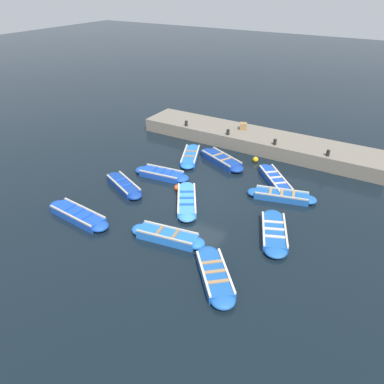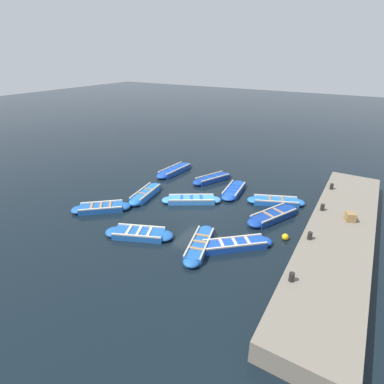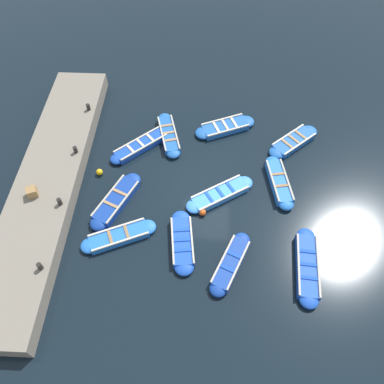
# 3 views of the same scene
# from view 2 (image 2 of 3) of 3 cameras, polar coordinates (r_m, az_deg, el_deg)

# --- Properties ---
(ground_plane) EXTENTS (120.00, 120.00, 0.00)m
(ground_plane) POSITION_cam_2_polar(r_m,az_deg,el_deg) (17.96, 1.17, -2.68)
(ground_plane) COLOR black
(boat_broadside) EXTENTS (2.00, 3.26, 0.41)m
(boat_broadside) POSITION_cam_2_polar(r_m,az_deg,el_deg) (21.39, 3.87, 2.53)
(boat_broadside) COLOR navy
(boat_broadside) RESTS_ON ground
(boat_stern_in) EXTENTS (1.23, 3.31, 0.37)m
(boat_stern_in) POSITION_cam_2_polar(r_m,az_deg,el_deg) (19.80, 7.98, 0.34)
(boat_stern_in) COLOR #1947B7
(boat_stern_in) RESTS_ON ground
(boat_outer_left) EXTENTS (3.55, 2.20, 0.37)m
(boat_outer_left) POSITION_cam_2_polar(r_m,az_deg,el_deg) (15.30, -10.04, -7.83)
(boat_outer_left) COLOR #1E59AD
(boat_outer_left) RESTS_ON ground
(boat_centre) EXTENTS (1.15, 3.76, 0.41)m
(boat_centre) POSITION_cam_2_polar(r_m,az_deg,el_deg) (22.92, -3.35, 4.13)
(boat_centre) COLOR #1947B7
(boat_centre) RESTS_ON ground
(boat_bow_out) EXTENTS (2.30, 3.64, 0.43)m
(boat_bow_out) POSITION_cam_2_polar(r_m,az_deg,el_deg) (17.14, 15.22, -4.39)
(boat_bow_out) COLOR navy
(boat_bow_out) RESTS_ON ground
(boat_far_corner) EXTENTS (3.47, 2.08, 0.37)m
(boat_far_corner) POSITION_cam_2_polar(r_m,az_deg,el_deg) (18.87, 15.68, -1.71)
(boat_far_corner) COLOR blue
(boat_far_corner) RESTS_ON ground
(boat_inner_gap) EXTENTS (1.25, 3.40, 0.44)m
(boat_inner_gap) POSITION_cam_2_polar(r_m,az_deg,el_deg) (19.26, -8.82, -0.35)
(boat_inner_gap) COLOR blue
(boat_inner_gap) RESTS_ON ground
(boat_outer_right) EXTENTS (1.58, 3.49, 0.39)m
(boat_outer_right) POSITION_cam_2_polar(r_m,az_deg,el_deg) (14.28, 1.46, -10.01)
(boat_outer_right) COLOR #1E59AD
(boat_outer_right) RESTS_ON ground
(boat_alongside) EXTENTS (3.27, 3.02, 0.39)m
(boat_alongside) POSITION_cam_2_polar(r_m,az_deg,el_deg) (14.41, 8.10, -9.93)
(boat_alongside) COLOR #1947B7
(boat_alongside) RESTS_ON ground
(boat_drifting) EXTENTS (3.11, 2.86, 0.39)m
(boat_drifting) POSITION_cam_2_polar(r_m,az_deg,el_deg) (18.17, -16.91, -2.93)
(boat_drifting) COLOR #1E59AD
(boat_drifting) RESTS_ON ground
(boat_mid_row) EXTENTS (3.51, 2.61, 0.36)m
(boat_mid_row) POSITION_cam_2_polar(r_m,az_deg,el_deg) (18.34, -0.13, -1.52)
(boat_mid_row) COLOR #3884E0
(boat_mid_row) RESTS_ON ground
(quay_wall) EXTENTS (2.86, 15.70, 0.85)m
(quay_wall) POSITION_cam_2_polar(r_m,az_deg,el_deg) (15.93, 26.09, -7.74)
(quay_wall) COLOR slate
(quay_wall) RESTS_ON ground
(bollard_north) EXTENTS (0.20, 0.20, 0.35)m
(bollard_north) POSITION_cam_2_polar(r_m,az_deg,el_deg) (19.92, 25.05, 0.97)
(bollard_north) COLOR black
(bollard_north) RESTS_ON quay_wall
(bollard_mid_north) EXTENTS (0.20, 0.20, 0.35)m
(bollard_mid_north) POSITION_cam_2_polar(r_m,az_deg,el_deg) (17.07, 23.58, -2.68)
(bollard_mid_north) COLOR black
(bollard_mid_north) RESTS_ON quay_wall
(bollard_mid_south) EXTENTS (0.20, 0.20, 0.35)m
(bollard_mid_south) POSITION_cam_2_polar(r_m,az_deg,el_deg) (14.33, 21.53, -7.76)
(bollard_mid_south) COLOR black
(bollard_mid_south) RESTS_ON quay_wall
(bollard_south) EXTENTS (0.20, 0.20, 0.35)m
(bollard_south) POSITION_cam_2_polar(r_m,az_deg,el_deg) (11.79, 18.44, -15.11)
(bollard_south) COLOR black
(bollard_south) RESTS_ON quay_wall
(wooden_crate) EXTENTS (0.57, 0.57, 0.44)m
(wooden_crate) POSITION_cam_2_polar(r_m,az_deg,el_deg) (16.61, 27.94, -4.21)
(wooden_crate) COLOR olive
(wooden_crate) RESTS_ON quay_wall
(buoy_orange_near) EXTENTS (0.33, 0.33, 0.33)m
(buoy_orange_near) POSITION_cam_2_polar(r_m,az_deg,el_deg) (18.82, 3.69, -0.80)
(buoy_orange_near) COLOR #E05119
(buoy_orange_near) RESTS_ON ground
(buoy_yellow_far) EXTENTS (0.33, 0.33, 0.33)m
(buoy_yellow_far) POSITION_cam_2_polar(r_m,az_deg,el_deg) (15.51, 17.34, -8.17)
(buoy_yellow_far) COLOR #EAB214
(buoy_yellow_far) RESTS_ON ground
(buoy_white_drifting) EXTENTS (0.25, 0.25, 0.25)m
(buoy_white_drifting) POSITION_cam_2_polar(r_m,az_deg,el_deg) (15.06, 13.94, -8.98)
(buoy_white_drifting) COLOR silver
(buoy_white_drifting) RESTS_ON ground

